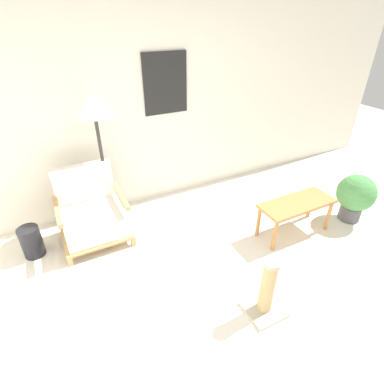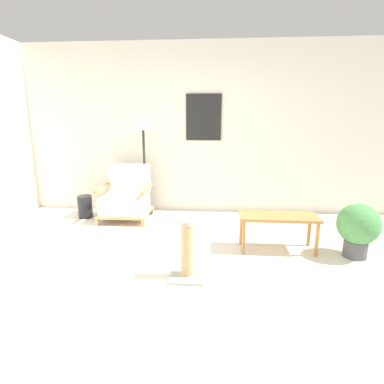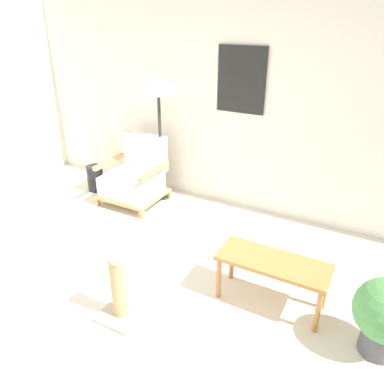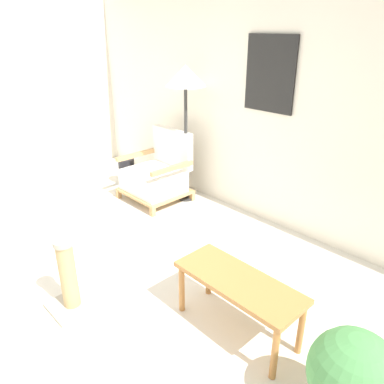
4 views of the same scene
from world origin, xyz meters
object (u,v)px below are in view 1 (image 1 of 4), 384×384
potted_plant (356,195)px  vase (32,242)px  floor_lamp (94,110)px  coffee_table (297,207)px  scratching_post (267,292)px  armchair (93,216)px

potted_plant → vase: bearing=162.9°
floor_lamp → potted_plant: bearing=-26.7°
floor_lamp → coffee_table: 2.48m
coffee_table → vase: (-2.79, 0.99, -0.19)m
potted_plant → scratching_post: potted_plant is taller
floor_lamp → scratching_post: 2.46m
floor_lamp → coffee_table: size_ratio=1.76×
floor_lamp → coffee_table: bearing=-33.6°
vase → scratching_post: size_ratio=0.59×
armchair → vase: armchair is taller
vase → scratching_post: bearing=-44.0°
vase → potted_plant: size_ratio=0.57×
vase → scratching_post: 2.48m
armchair → floor_lamp: size_ratio=0.52×
armchair → vase: size_ratio=2.37×
armchair → potted_plant: bearing=-20.6°
armchair → potted_plant: armchair is taller
armchair → coffee_table: bearing=-25.0°
armchair → floor_lamp: bearing=45.2°
floor_lamp → scratching_post: bearing=-66.4°
coffee_table → potted_plant: size_ratio=1.46×
vase → potted_plant: 3.82m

